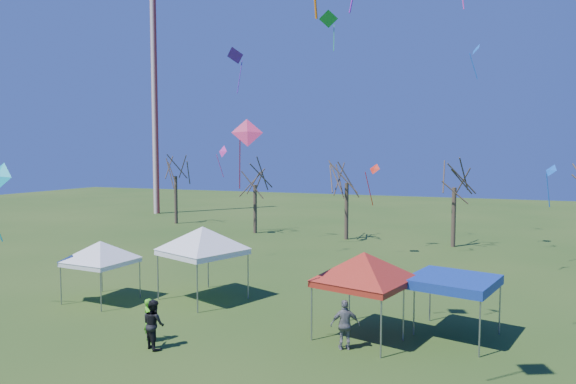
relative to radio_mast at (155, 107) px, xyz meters
name	(u,v)px	position (x,y,z in m)	size (l,w,h in m)	color
ground	(234,346)	(28.00, -34.00, -12.50)	(140.00, 140.00, 0.00)	#274817
radio_mast	(155,107)	(0.00, 0.00, 0.00)	(0.70, 0.70, 25.00)	silver
tree_0	(175,159)	(7.15, -6.62, -6.01)	(3.83, 3.83, 8.44)	#3D2D21
tree_1	(255,168)	(17.23, -9.35, -6.71)	(3.42, 3.42, 7.54)	#3D2D21
tree_2	(347,163)	(25.63, -9.62, -6.21)	(3.71, 3.71, 8.18)	#3D2D21
tree_3	(455,166)	(34.03, -9.96, -6.42)	(3.59, 3.59, 7.91)	#3D2D21
tent_white_west	(100,245)	(19.46, -31.18, -9.81)	(3.77, 3.77, 3.34)	gray
tent_white_mid	(203,232)	(23.79, -29.10, -9.21)	(4.32, 4.32, 4.08)	gray
tent_red	(364,258)	(32.18, -31.36, -9.42)	(4.18, 4.18, 3.81)	gray
tent_blue	(453,282)	(35.33, -30.11, -10.35)	(3.61, 3.61, 2.34)	gray
person_green	(149,320)	(24.84, -34.69, -11.69)	(0.59, 0.39, 1.62)	#51CA20
person_grey	(345,325)	(31.85, -32.78, -11.60)	(1.05, 0.44, 1.80)	slate
person_dark	(154,324)	(25.41, -35.22, -11.61)	(0.86, 0.67, 1.77)	black
kite_1	(247,133)	(28.88, -34.59, -4.80)	(1.20, 1.01, 2.42)	#F43668
kite_19	(476,50)	(35.33, -11.78, 1.70)	(0.90, 1.07, 2.43)	blue
kite_2	(236,55)	(18.20, -14.75, 1.99)	(1.54, 1.11, 3.55)	#4817A4
kite_13	(222,152)	(15.58, -12.18, -5.32)	(1.11, 0.89, 2.74)	#E232A1
kite_11	(329,19)	(26.31, -17.09, 3.39)	(1.46, 1.19, 2.73)	#169438
kite_12	(551,171)	(39.99, -14.73, -6.58)	(0.96, 1.02, 2.71)	blue
kite_22	(374,170)	(29.21, -15.85, -6.61)	(1.11, 1.03, 2.94)	red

